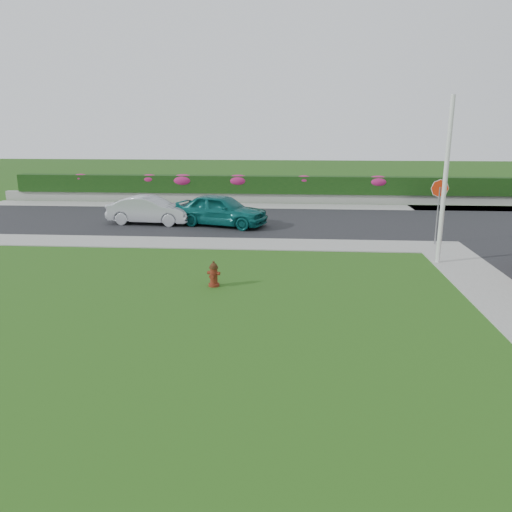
# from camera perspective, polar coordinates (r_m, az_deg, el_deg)

# --- Properties ---
(ground) EXTENTS (120.00, 120.00, 0.00)m
(ground) POSITION_cam_1_polar(r_m,az_deg,el_deg) (12.28, -0.42, -8.53)
(ground) COLOR black
(ground) RESTS_ON ground
(street_far) EXTENTS (26.00, 8.00, 0.04)m
(street_far) POSITION_cam_1_polar(r_m,az_deg,el_deg) (26.37, -8.84, 4.05)
(street_far) COLOR black
(street_far) RESTS_ON ground
(sidewalk_far) EXTENTS (24.00, 2.00, 0.04)m
(sidewalk_far) POSITION_cam_1_polar(r_m,az_deg,el_deg) (21.93, -14.29, 1.59)
(sidewalk_far) COLOR gray
(sidewalk_far) RESTS_ON ground
(curb_corner) EXTENTS (2.00, 2.00, 0.04)m
(curb_corner) POSITION_cam_1_polar(r_m,az_deg,el_deg) (21.68, 20.40, 0.96)
(curb_corner) COLOR gray
(curb_corner) RESTS_ON ground
(sidewalk_beyond) EXTENTS (34.00, 2.00, 0.04)m
(sidewalk_beyond) POSITION_cam_1_polar(r_m,az_deg,el_deg) (30.68, 0.59, 5.73)
(sidewalk_beyond) COLOR gray
(sidewalk_beyond) RESTS_ON ground
(retaining_wall) EXTENTS (34.00, 0.40, 0.60)m
(retaining_wall) POSITION_cam_1_polar(r_m,az_deg,el_deg) (32.12, 0.76, 6.64)
(retaining_wall) COLOR gray
(retaining_wall) RESTS_ON ground
(hedge) EXTENTS (32.00, 0.90, 1.10)m
(hedge) POSITION_cam_1_polar(r_m,az_deg,el_deg) (32.11, 0.78, 8.17)
(hedge) COLOR black
(hedge) RESTS_ON retaining_wall
(fire_hydrant) EXTENTS (0.42, 0.39, 0.80)m
(fire_hydrant) POSITION_cam_1_polar(r_m,az_deg,el_deg) (15.46, -4.86, -2.12)
(fire_hydrant) COLOR #4E140C
(fire_hydrant) RESTS_ON ground
(sedan_teal) EXTENTS (4.88, 3.10, 1.55)m
(sedan_teal) POSITION_cam_1_polar(r_m,az_deg,el_deg) (24.54, -4.00, 5.28)
(sedan_teal) COLOR #0B5753
(sedan_teal) RESTS_ON street_far
(sedan_silver) EXTENTS (4.28, 1.83, 1.37)m
(sedan_silver) POSITION_cam_1_polar(r_m,az_deg,el_deg) (25.55, -12.01, 5.17)
(sedan_silver) COLOR #ACADB4
(sedan_silver) RESTS_ON street_far
(utility_pole) EXTENTS (0.16, 0.16, 5.83)m
(utility_pole) POSITION_cam_1_polar(r_m,az_deg,el_deg) (18.68, 20.79, 7.87)
(utility_pole) COLOR silver
(utility_pole) RESTS_ON ground
(stop_sign) EXTENTS (0.74, 0.08, 2.73)m
(stop_sign) POSITION_cam_1_polar(r_m,az_deg,el_deg) (21.75, 20.20, 6.45)
(stop_sign) COLOR slate
(stop_sign) RESTS_ON ground
(flower_clump_a) EXTENTS (1.11, 0.72, 0.56)m
(flower_clump_a) POSITION_cam_1_polar(r_m,az_deg,el_deg) (34.77, -19.38, 8.40)
(flower_clump_a) COLOR #BE206A
(flower_clump_a) RESTS_ON hedge
(flower_clump_b) EXTENTS (1.22, 0.79, 0.61)m
(flower_clump_b) POSITION_cam_1_polar(r_m,az_deg,el_deg) (33.23, -12.06, 8.61)
(flower_clump_b) COLOR #BE206A
(flower_clump_b) RESTS_ON hedge
(flower_clump_c) EXTENTS (1.53, 0.98, 0.76)m
(flower_clump_c) POSITION_cam_1_polar(r_m,az_deg,el_deg) (32.69, -8.33, 8.57)
(flower_clump_c) COLOR #BE206A
(flower_clump_c) RESTS_ON hedge
(flower_clump_d) EXTENTS (1.47, 0.94, 0.73)m
(flower_clump_d) POSITION_cam_1_polar(r_m,az_deg,el_deg) (32.11, -2.04, 8.63)
(flower_clump_d) COLOR #BE206A
(flower_clump_d) RESTS_ON hedge
(flower_clump_e) EXTENTS (1.14, 0.73, 0.57)m
(flower_clump_e) POSITION_cam_1_polar(r_m,az_deg,el_deg) (31.93, 5.51, 8.65)
(flower_clump_e) COLOR #BE206A
(flower_clump_e) RESTS_ON hedge
(flower_clump_f) EXTENTS (1.45, 0.93, 0.73)m
(flower_clump_f) POSITION_cam_1_polar(r_m,az_deg,el_deg) (32.36, 13.75, 8.27)
(flower_clump_f) COLOR #BE206A
(flower_clump_f) RESTS_ON hedge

